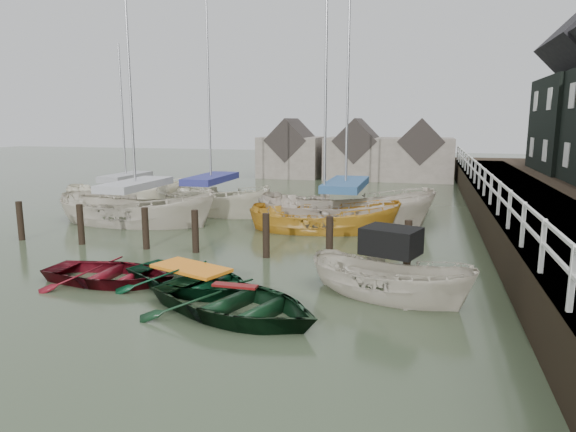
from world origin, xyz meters
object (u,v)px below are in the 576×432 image
(rowboat_dkgreen, at_px, (235,315))
(sailboat_c, at_px, (324,230))
(sailboat_d, at_px, (345,223))
(motorboat, at_px, (389,293))
(sailboat_b, at_px, (212,211))
(sailboat_a, at_px, (138,222))
(sailboat_e, at_px, (127,203))
(rowboat_green, at_px, (192,289))
(rowboat_red, at_px, (112,282))

(rowboat_dkgreen, relative_size, sailboat_c, 0.39)
(rowboat_dkgreen, height_order, sailboat_d, sailboat_d)
(motorboat, distance_m, sailboat_b, 13.22)
(sailboat_a, distance_m, sailboat_b, 3.81)
(motorboat, bearing_deg, sailboat_d, 34.48)
(sailboat_a, relative_size, sailboat_e, 1.20)
(sailboat_e, bearing_deg, motorboat, -147.78)
(rowboat_green, bearing_deg, motorboat, -61.62)
(motorboat, bearing_deg, sailboat_c, 41.70)
(sailboat_a, bearing_deg, rowboat_dkgreen, -137.95)
(motorboat, height_order, sailboat_d, sailboat_d)
(sailboat_c, xyz_separation_m, sailboat_d, (0.61, 1.44, 0.05))
(rowboat_green, relative_size, sailboat_d, 0.29)
(rowboat_red, bearing_deg, rowboat_dkgreen, -108.24)
(rowboat_red, height_order, sailboat_a, sailboat_a)
(sailboat_b, height_order, sailboat_e, sailboat_b)
(rowboat_red, relative_size, rowboat_green, 0.94)
(sailboat_c, bearing_deg, sailboat_d, -31.09)
(rowboat_green, bearing_deg, rowboat_red, 111.25)
(sailboat_e, bearing_deg, sailboat_b, -122.00)
(rowboat_green, relative_size, sailboat_b, 0.34)
(rowboat_green, bearing_deg, sailboat_c, 6.74)
(motorboat, relative_size, sailboat_b, 0.40)
(rowboat_green, distance_m, rowboat_dkgreen, 2.20)
(sailboat_a, bearing_deg, sailboat_b, -29.93)
(rowboat_dkgreen, xyz_separation_m, sailboat_c, (0.17, 9.20, 0.02))
(rowboat_red, xyz_separation_m, sailboat_c, (4.18, 7.85, 0.02))
(sailboat_a, bearing_deg, motorboat, -120.63)
(rowboat_red, relative_size, motorboat, 0.82)
(rowboat_dkgreen, xyz_separation_m, motorboat, (3.17, 2.08, 0.10))
(rowboat_green, xyz_separation_m, motorboat, (4.89, 0.69, 0.10))
(rowboat_green, xyz_separation_m, sailboat_a, (-5.91, 7.21, 0.06))
(rowboat_dkgreen, bearing_deg, sailboat_d, 16.41)
(rowboat_dkgreen, bearing_deg, rowboat_green, 71.55)
(sailboat_c, relative_size, sailboat_e, 1.20)
(rowboat_red, xyz_separation_m, sailboat_d, (4.79, 9.29, 0.06))
(rowboat_dkgreen, distance_m, motorboat, 3.80)
(sailboat_c, height_order, sailboat_d, sailboat_d)
(rowboat_dkgreen, relative_size, sailboat_d, 0.32)
(motorboat, bearing_deg, rowboat_green, 116.90)
(rowboat_dkgreen, distance_m, sailboat_d, 10.67)
(rowboat_dkgreen, bearing_deg, sailboat_b, 46.20)
(sailboat_d, bearing_deg, sailboat_a, 95.51)
(sailboat_c, distance_m, sailboat_d, 1.57)
(rowboat_red, height_order, motorboat, motorboat)
(sailboat_e, bearing_deg, rowboat_red, -169.44)
(rowboat_dkgreen, xyz_separation_m, sailboat_a, (-7.62, 8.60, 0.06))
(sailboat_b, distance_m, sailboat_e, 5.29)
(rowboat_dkgreen, relative_size, sailboat_b, 0.38)
(sailboat_b, height_order, sailboat_d, sailboat_d)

